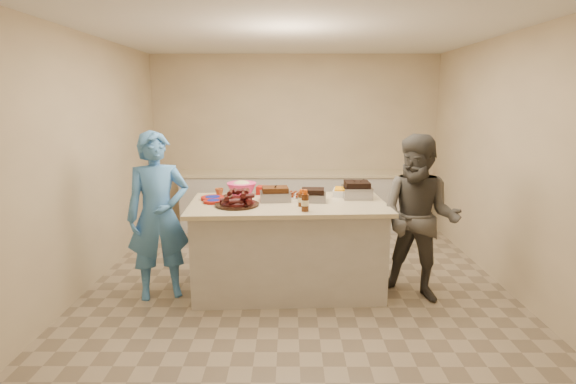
{
  "coord_description": "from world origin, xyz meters",
  "views": [
    {
      "loc": [
        -0.08,
        -4.7,
        2.01
      ],
      "look_at": [
        -0.1,
        -0.1,
        1.06
      ],
      "focal_mm": 28.0,
      "sensor_mm": 36.0,
      "label": 1
    }
  ],
  "objects_px": {
    "roasting_pan": "(357,198)",
    "guest_gray": "(414,297)",
    "plastic_cup": "(219,196)",
    "island": "(288,289)",
    "coleslaw_bowl": "(242,194)",
    "bbq_bottle_a": "(301,206)",
    "mustard_bottle": "(270,200)",
    "bbq_bottle_b": "(305,211)",
    "guest_blue": "(163,295)",
    "rib_platter": "(237,206)"
  },
  "relations": [
    {
      "from": "plastic_cup",
      "to": "island",
      "type": "bearing_deg",
      "value": -22.19
    },
    {
      "from": "roasting_pan",
      "to": "bbq_bottle_b",
      "type": "bearing_deg",
      "value": -134.23
    },
    {
      "from": "plastic_cup",
      "to": "bbq_bottle_b",
      "type": "bearing_deg",
      "value": -36.43
    },
    {
      "from": "bbq_bottle_b",
      "to": "island",
      "type": "bearing_deg",
      "value": 113.84
    },
    {
      "from": "rib_platter",
      "to": "bbq_bottle_b",
      "type": "height_order",
      "value": "bbq_bottle_b"
    },
    {
      "from": "rib_platter",
      "to": "guest_gray",
      "type": "height_order",
      "value": "rib_platter"
    },
    {
      "from": "rib_platter",
      "to": "bbq_bottle_a",
      "type": "xyz_separation_m",
      "value": [
        0.64,
        -0.03,
        0.0
      ]
    },
    {
      "from": "rib_platter",
      "to": "guest_gray",
      "type": "relative_size",
      "value": 0.27
    },
    {
      "from": "coleslaw_bowl",
      "to": "bbq_bottle_a",
      "type": "height_order",
      "value": "coleslaw_bowl"
    },
    {
      "from": "roasting_pan",
      "to": "bbq_bottle_a",
      "type": "distance_m",
      "value": 0.74
    },
    {
      "from": "rib_platter",
      "to": "plastic_cup",
      "type": "bearing_deg",
      "value": 118.46
    },
    {
      "from": "guest_blue",
      "to": "coleslaw_bowl",
      "type": "bearing_deg",
      "value": 15.81
    },
    {
      "from": "bbq_bottle_b",
      "to": "guest_blue",
      "type": "bearing_deg",
      "value": 172.11
    },
    {
      "from": "plastic_cup",
      "to": "guest_gray",
      "type": "distance_m",
      "value": 2.34
    },
    {
      "from": "island",
      "to": "coleslaw_bowl",
      "type": "relative_size",
      "value": 6.1
    },
    {
      "from": "island",
      "to": "roasting_pan",
      "type": "xyz_separation_m",
      "value": [
        0.75,
        0.24,
        0.96
      ]
    },
    {
      "from": "bbq_bottle_a",
      "to": "guest_blue",
      "type": "height_order",
      "value": "bbq_bottle_a"
    },
    {
      "from": "rib_platter",
      "to": "mustard_bottle",
      "type": "relative_size",
      "value": 4.18
    },
    {
      "from": "bbq_bottle_a",
      "to": "bbq_bottle_b",
      "type": "height_order",
      "value": "bbq_bottle_b"
    },
    {
      "from": "roasting_pan",
      "to": "guest_blue",
      "type": "distance_m",
      "value": 2.31
    },
    {
      "from": "rib_platter",
      "to": "coleslaw_bowl",
      "type": "bearing_deg",
      "value": 90.98
    },
    {
      "from": "bbq_bottle_b",
      "to": "guest_blue",
      "type": "relative_size",
      "value": 0.12
    },
    {
      "from": "roasting_pan",
      "to": "bbq_bottle_b",
      "type": "distance_m",
      "value": 0.84
    },
    {
      "from": "mustard_bottle",
      "to": "guest_gray",
      "type": "xyz_separation_m",
      "value": [
        1.5,
        -0.31,
        -0.96
      ]
    },
    {
      "from": "rib_platter",
      "to": "coleslaw_bowl",
      "type": "xyz_separation_m",
      "value": [
        -0.01,
        0.54,
        -0.0
      ]
    },
    {
      "from": "island",
      "to": "bbq_bottle_b",
      "type": "relative_size",
      "value": 9.7
    },
    {
      "from": "bbq_bottle_b",
      "to": "mustard_bottle",
      "type": "height_order",
      "value": "bbq_bottle_b"
    },
    {
      "from": "guest_gray",
      "to": "coleslaw_bowl",
      "type": "bearing_deg",
      "value": -168.99
    },
    {
      "from": "rib_platter",
      "to": "guest_blue",
      "type": "xyz_separation_m",
      "value": [
        -0.8,
        -0.02,
        -0.96
      ]
    },
    {
      "from": "bbq_bottle_a",
      "to": "mustard_bottle",
      "type": "relative_size",
      "value": 1.62
    },
    {
      "from": "island",
      "to": "bbq_bottle_b",
      "type": "xyz_separation_m",
      "value": [
        0.16,
        -0.37,
        0.96
      ]
    },
    {
      "from": "mustard_bottle",
      "to": "guest_blue",
      "type": "height_order",
      "value": "mustard_bottle"
    },
    {
      "from": "rib_platter",
      "to": "plastic_cup",
      "type": "relative_size",
      "value": 4.75
    },
    {
      "from": "island",
      "to": "plastic_cup",
      "type": "distance_m",
      "value": 1.26
    },
    {
      "from": "island",
      "to": "rib_platter",
      "type": "bearing_deg",
      "value": -166.86
    },
    {
      "from": "bbq_bottle_b",
      "to": "guest_blue",
      "type": "xyz_separation_m",
      "value": [
        -1.47,
        0.2,
        -0.96
      ]
    },
    {
      "from": "roasting_pan",
      "to": "bbq_bottle_a",
      "type": "xyz_separation_m",
      "value": [
        -0.62,
        -0.41,
        0.0
      ]
    },
    {
      "from": "plastic_cup",
      "to": "guest_gray",
      "type": "relative_size",
      "value": 0.06
    },
    {
      "from": "roasting_pan",
      "to": "mustard_bottle",
      "type": "height_order",
      "value": "roasting_pan"
    },
    {
      "from": "roasting_pan",
      "to": "guest_gray",
      "type": "distance_m",
      "value": 1.2
    },
    {
      "from": "bbq_bottle_a",
      "to": "plastic_cup",
      "type": "distance_m",
      "value": 1.02
    },
    {
      "from": "rib_platter",
      "to": "bbq_bottle_b",
      "type": "relative_size",
      "value": 2.14
    },
    {
      "from": "coleslaw_bowl",
      "to": "plastic_cup",
      "type": "distance_m",
      "value": 0.25
    },
    {
      "from": "coleslaw_bowl",
      "to": "mustard_bottle",
      "type": "relative_size",
      "value": 3.1
    },
    {
      "from": "rib_platter",
      "to": "plastic_cup",
      "type": "distance_m",
      "value": 0.52
    },
    {
      "from": "roasting_pan",
      "to": "plastic_cup",
      "type": "relative_size",
      "value": 3.24
    },
    {
      "from": "bbq_bottle_a",
      "to": "guest_gray",
      "type": "xyz_separation_m",
      "value": [
        1.18,
        -0.03,
        -0.96
      ]
    },
    {
      "from": "island",
      "to": "plastic_cup",
      "type": "xyz_separation_m",
      "value": [
        -0.76,
        0.31,
        0.96
      ]
    },
    {
      "from": "mustard_bottle",
      "to": "island",
      "type": "bearing_deg",
      "value": -27.51
    },
    {
      "from": "rib_platter",
      "to": "bbq_bottle_a",
      "type": "distance_m",
      "value": 0.65
    }
  ]
}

